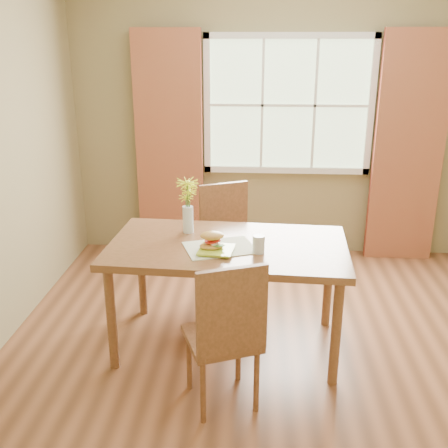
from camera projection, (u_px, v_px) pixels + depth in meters
name	position (u px, v px, depth m)	size (l,w,h in m)	color
room	(303.00, 165.00, 3.30)	(4.24, 3.84, 2.74)	brown
window	(288.00, 105.00, 5.01)	(1.62, 0.06, 1.32)	#ACC595
curtain_left	(169.00, 147.00, 5.13)	(0.65, 0.08, 2.20)	maroon
curtain_right	(408.00, 150.00, 4.99)	(0.65, 0.08, 2.20)	maroon
dining_table	(228.00, 255.00, 3.59)	(1.66, 1.00, 0.79)	brown
chair_near	(226.00, 331.00, 2.99)	(0.52, 0.52, 0.97)	brown
chair_far	(228.00, 239.00, 4.30)	(0.55, 0.55, 1.00)	brown
placemat	(220.00, 248.00, 3.49)	(0.45, 0.33, 0.01)	beige
plate	(216.00, 251.00, 3.42)	(0.22, 0.22, 0.01)	#A7C832
croissant_sandwich	(212.00, 241.00, 3.41)	(0.17, 0.13, 0.12)	gold
water_glass	(259.00, 245.00, 3.40)	(0.08, 0.08, 0.12)	silver
flower_vase	(188.00, 199.00, 3.70)	(0.16, 0.16, 0.40)	silver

